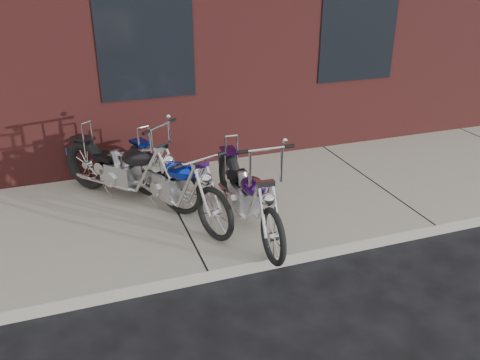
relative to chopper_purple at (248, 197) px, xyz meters
name	(u,v)px	position (x,y,z in m)	size (l,w,h in m)	color
ground	(208,283)	(-0.74, -0.78, -0.56)	(120.00, 120.00, 0.00)	black
sidewalk	(177,215)	(-0.74, 0.72, -0.49)	(22.00, 3.00, 0.15)	#9B988B
chopper_purple	(248,197)	(0.00, 0.00, 0.00)	(0.55, 2.27, 1.27)	black
chopper_blue	(173,183)	(-0.78, 0.67, 0.01)	(0.96, 2.23, 1.02)	black
chopper_third	(127,171)	(-1.28, 1.27, 0.01)	(1.62, 1.82, 1.19)	black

